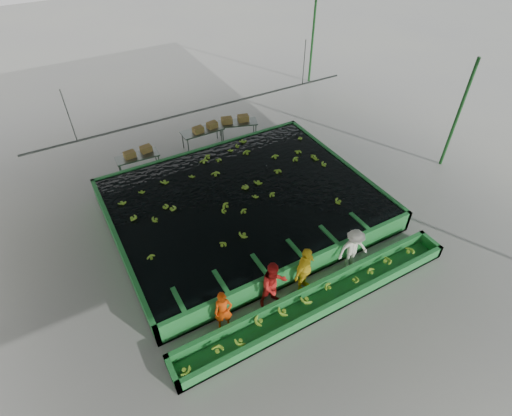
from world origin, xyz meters
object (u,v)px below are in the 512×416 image
worker_b (274,285)px  packing_table_left (139,164)px  flotation_tank (244,204)px  box_stack_right (235,122)px  worker_c (305,270)px  box_stack_left (138,154)px  packing_table_mid (203,138)px  worker_d (353,249)px  sorting_trough (319,300)px  worker_a (223,311)px  packing_table_right (238,130)px  box_stack_mid (205,130)px

worker_b → packing_table_left: size_ratio=0.96×
flotation_tank → box_stack_right: box_stack_right is taller
worker_b → packing_table_left: 9.26m
worker_c → box_stack_left: 9.58m
worker_c → packing_table_mid: (0.68, 9.64, -0.46)m
packing_table_mid → box_stack_right: box_stack_right is taller
worker_d → packing_table_left: bearing=129.6°
packing_table_left → box_stack_right: 5.22m
worker_b → packing_table_mid: (1.84, 9.64, -0.44)m
flotation_tank → worker_b: worker_b is taller
sorting_trough → box_stack_right: size_ratio=7.28×
worker_a → packing_table_right: 11.01m
sorting_trough → packing_table_right: packing_table_right is taller
sorting_trough → packing_table_mid: packing_table_mid is taller
sorting_trough → worker_c: 1.05m
worker_b → packing_table_right: size_ratio=0.93×
flotation_tank → box_stack_mid: 5.35m
flotation_tank → worker_d: size_ratio=6.04×
box_stack_mid → worker_a: bearing=-111.2°
box_stack_mid → box_stack_right: (1.65, 0.06, -0.05)m
packing_table_right → box_stack_right: bearing=142.1°
worker_d → box_stack_right: bearing=99.5°
worker_d → box_stack_right: worker_d is taller
flotation_tank → worker_c: bearing=-91.1°
worker_b → worker_c: size_ratio=0.97×
packing_table_mid → box_stack_mid: (0.14, -0.06, 0.47)m
worker_a → packing_table_mid: (3.57, 9.64, -0.29)m
flotation_tank → box_stack_left: size_ratio=7.91×
flotation_tank → box_stack_right: 5.86m
worker_b → packing_table_mid: 9.82m
worker_c → box_stack_mid: bearing=60.8°
box_stack_right → packing_table_left: bearing=-174.3°
worker_b → box_stack_left: size_ratio=1.43×
worker_c → box_stack_left: bearing=81.5°
box_stack_mid → sorting_trough: bearing=-94.1°
packing_table_mid → packing_table_right: (1.89, -0.08, -0.03)m
worker_b → box_stack_right: size_ratio=1.31×
flotation_tank → worker_b: bearing=-106.1°
sorting_trough → box_stack_right: (2.39, 10.44, 0.63)m
worker_b → box_stack_left: bearing=104.3°
box_stack_left → box_stack_mid: size_ratio=0.99×
packing_table_mid → box_stack_left: (-3.29, -0.43, 0.39)m
sorting_trough → packing_table_mid: size_ratio=4.88×
flotation_tank → box_stack_mid: (0.74, 5.28, 0.48)m
worker_c → packing_table_right: 9.91m
sorting_trough → worker_c: bearing=96.1°
sorting_trough → box_stack_left: 10.39m
worker_d → sorting_trough: bearing=-145.2°
packing_table_mid → box_stack_mid: bearing=-22.5°
packing_table_right → box_stack_right: box_stack_right is taller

